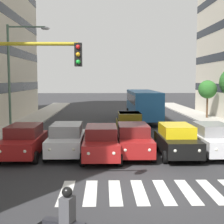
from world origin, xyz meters
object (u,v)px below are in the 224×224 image
object	(u,v)px
car_row2_1	(130,124)
street_lamp_right	(15,70)
car_1	(213,139)
car_5	(67,139)
car_3	(133,140)
motorcycle_with_rider	(65,223)
car_6	(24,141)
bus_behind_traffic	(143,102)
car_row2_0	(129,124)
car_2	(177,140)
street_tree_3	(208,90)
car_4	(101,142)

from	to	relation	value
car_row2_1	street_lamp_right	distance (m)	8.92
car_1	car_5	distance (m)	8.00
car_3	car_1	bearing A→B (deg)	-179.51
car_row2_1	motorcycle_with_rider	world-z (taller)	car_row2_1
car_6	bus_behind_traffic	size ratio (longest dim) A/B	0.42
car_3	car_row2_0	xyz separation A→B (m)	(-0.28, -6.28, 0.00)
car_5	car_row2_0	bearing A→B (deg)	-122.88
car_6	street_lamp_right	distance (m)	6.56
car_2	car_5	world-z (taller)	same
car_1	motorcycle_with_rider	bearing A→B (deg)	55.05
car_row2_0	street_tree_3	size ratio (longest dim) A/B	1.13
car_4	street_lamp_right	world-z (taller)	street_lamp_right
motorcycle_with_rider	street_tree_3	bearing A→B (deg)	-114.01
car_3	car_row2_0	distance (m)	6.29
car_1	street_lamp_right	bearing A→B (deg)	-22.15
car_4	bus_behind_traffic	world-z (taller)	bus_behind_traffic
car_4	car_6	xyz separation A→B (m)	(4.14, -0.52, 0.00)
car_4	car_6	bearing A→B (deg)	-7.14
car_4	street_tree_3	distance (m)	20.61
car_3	street_tree_3	bearing A→B (deg)	-119.08
car_row2_1	car_3	bearing A→B (deg)	87.16
car_2	car_4	distance (m)	4.08
car_2	car_row2_1	size ratio (longest dim) A/B	1.00
car_4	motorcycle_with_rider	world-z (taller)	car_4
car_4	car_5	distance (m)	2.11
motorcycle_with_rider	street_lamp_right	xyz separation A→B (m)	(4.98, -14.74, 4.13)
car_3	street_lamp_right	bearing A→B (deg)	-32.95
car_4	car_6	distance (m)	4.17
car_1	car_2	world-z (taller)	same
car_5	bus_behind_traffic	size ratio (longest dim) A/B	0.42
car_6	street_lamp_right	xyz separation A→B (m)	(1.66, -5.02, 3.89)
car_5	car_6	bearing A→B (deg)	9.45
street_lamp_right	car_1	bearing A→B (deg)	157.85
car_3	bus_behind_traffic	distance (m)	15.51
car_5	bus_behind_traffic	xyz separation A→B (m)	(-5.96, -15.07, 0.97)
car_6	car_4	bearing A→B (deg)	172.86
car_5	street_tree_3	world-z (taller)	street_tree_3
car_4	bus_behind_traffic	bearing A→B (deg)	-104.24
car_1	car_3	distance (m)	4.37
car_6	car_row2_1	distance (m)	9.10
car_row2_0	street_tree_3	bearing A→B (deg)	-130.91
street_lamp_right	street_tree_3	bearing A→B (deg)	-144.98
car_row2_1	street_tree_3	size ratio (longest dim) A/B	1.13
car_5	car_row2_0	size ratio (longest dim) A/B	1.00
car_2	motorcycle_with_rider	xyz separation A→B (m)	(4.88, 9.65, -0.24)
car_4	car_row2_1	xyz separation A→B (m)	(-2.05, -7.19, 0.00)
motorcycle_with_rider	street_lamp_right	bearing A→B (deg)	-71.32
car_6	bus_behind_traffic	bearing A→B (deg)	-117.95
car_6	motorcycle_with_rider	xyz separation A→B (m)	(-3.32, 9.72, -0.24)
car_1	car_row2_0	xyz separation A→B (m)	(4.09, -6.25, 0.00)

